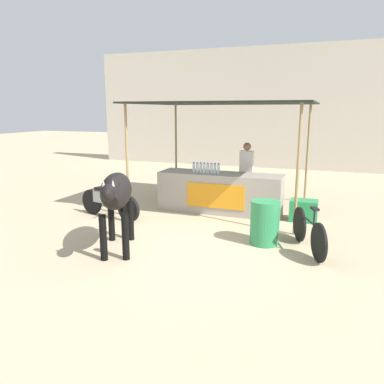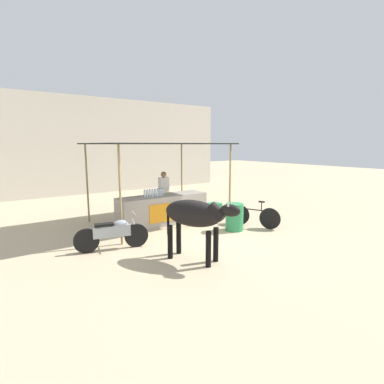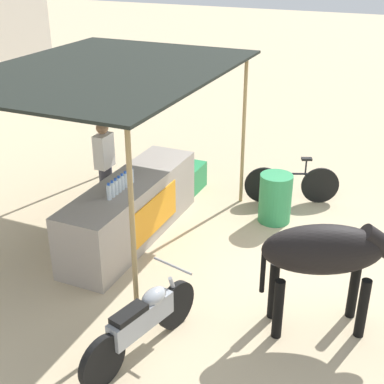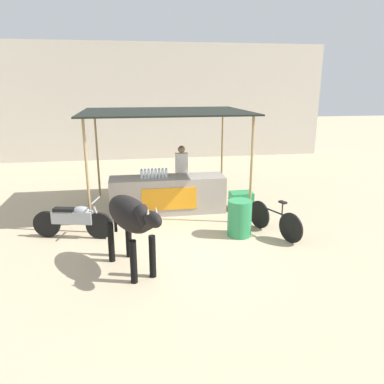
{
  "view_description": "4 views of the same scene",
  "coord_description": "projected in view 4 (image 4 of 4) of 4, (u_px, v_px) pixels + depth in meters",
  "views": [
    {
      "loc": [
        2.47,
        -6.39,
        2.46
      ],
      "look_at": [
        -0.25,
        0.92,
        0.74
      ],
      "focal_mm": 35.0,
      "sensor_mm": 36.0,
      "label": 1
    },
    {
      "loc": [
        -4.75,
        -6.16,
        2.59
      ],
      "look_at": [
        0.33,
        1.01,
        1.19
      ],
      "focal_mm": 28.0,
      "sensor_mm": 36.0,
      "label": 2
    },
    {
      "loc": [
        -6.33,
        -1.62,
        4.26
      ],
      "look_at": [
        -0.32,
        1.04,
        1.14
      ],
      "focal_mm": 50.0,
      "sensor_mm": 36.0,
      "label": 3
    },
    {
      "loc": [
        -0.92,
        -7.25,
        3.29
      ],
      "look_at": [
        0.47,
        1.1,
        0.84
      ],
      "focal_mm": 35.0,
      "sensor_mm": 36.0,
      "label": 4
    }
  ],
  "objects": [
    {
      "name": "ground_plane",
      "position": [
        179.0,
        245.0,
        7.93
      ],
      "size": [
        60.0,
        60.0,
        0.0
      ],
      "primitive_type": "plane",
      "color": "tan"
    },
    {
      "name": "building_wall_far",
      "position": [
        149.0,
        102.0,
        16.66
      ],
      "size": [
        16.0,
        0.5,
        5.02
      ],
      "primitive_type": "cube",
      "color": "beige",
      "rests_on": "ground"
    },
    {
      "name": "stall_counter",
      "position": [
        168.0,
        195.0,
        9.88
      ],
      "size": [
        3.0,
        0.82,
        0.96
      ],
      "color": "#9E9389",
      "rests_on": "ground"
    },
    {
      "name": "stall_awning",
      "position": [
        165.0,
        115.0,
        9.6
      ],
      "size": [
        4.2,
        3.2,
        2.63
      ],
      "color": "black",
      "rests_on": "ground"
    },
    {
      "name": "water_bottle_row",
      "position": [
        154.0,
        174.0,
        9.62
      ],
      "size": [
        0.7,
        0.07,
        0.25
      ],
      "color": "silver",
      "rests_on": "stall_counter"
    },
    {
      "name": "vendor_behind_counter",
      "position": [
        182.0,
        174.0,
        10.57
      ],
      "size": [
        0.34,
        0.22,
        1.65
      ],
      "color": "#383842",
      "rests_on": "ground"
    },
    {
      "name": "cooler_box",
      "position": [
        241.0,
        201.0,
        10.17
      ],
      "size": [
        0.6,
        0.44,
        0.48
      ],
      "primitive_type": "cube",
      "color": "#268C4C",
      "rests_on": "ground"
    },
    {
      "name": "water_barrel",
      "position": [
        240.0,
        218.0,
        8.34
      ],
      "size": [
        0.53,
        0.53,
        0.82
      ],
      "primitive_type": "cylinder",
      "color": "#2D8C51",
      "rests_on": "ground"
    },
    {
      "name": "cow",
      "position": [
        131.0,
        217.0,
        6.6
      ],
      "size": [
        1.09,
        1.8,
        1.44
      ],
      "color": "black",
      "rests_on": "ground"
    },
    {
      "name": "motorcycle_parked",
      "position": [
        73.0,
        219.0,
        8.21
      ],
      "size": [
        1.77,
        0.66,
        0.9
      ],
      "color": "black",
      "rests_on": "ground"
    },
    {
      "name": "bicycle_leaning",
      "position": [
        274.0,
        220.0,
        8.4
      ],
      "size": [
        0.67,
        1.55,
        0.85
      ],
      "color": "black",
      "rests_on": "ground"
    }
  ]
}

